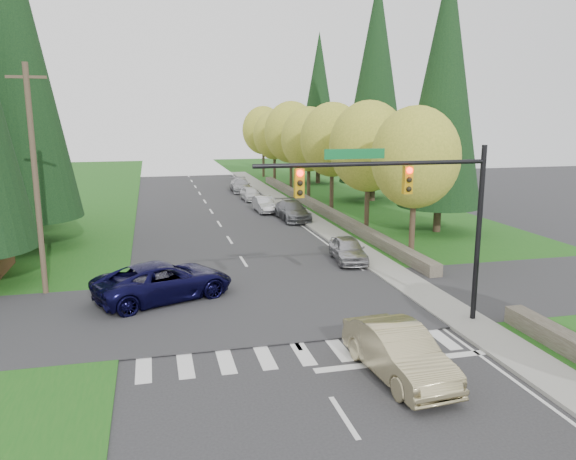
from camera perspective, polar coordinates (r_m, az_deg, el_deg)
name	(u,v)px	position (r m, az deg, el deg)	size (l,w,h in m)	color
ground	(332,399)	(16.61, 4.51, -16.75)	(120.00, 120.00, 0.00)	#28282B
grass_east	(423,233)	(38.98, 13.55, -0.26)	(14.00, 110.00, 0.06)	#1B5617
grass_west	(4,255)	(35.73, -26.85, -2.30)	(14.00, 110.00, 0.06)	#1B5617
cross_street	(273,306)	(23.69, -1.58, -7.78)	(120.00, 8.00, 0.10)	#28282B
sidewalk_east	(328,231)	(38.47, 4.07, -0.06)	(1.80, 80.00, 0.13)	gray
curb_east	(316,231)	(38.22, 2.86, -0.12)	(0.20, 80.00, 0.13)	gray
stone_wall_north	(318,207)	(46.42, 3.07, 2.35)	(0.70, 40.00, 0.70)	#4C4438
traffic_signal	(411,197)	(20.65, 12.40, 3.31)	(8.70, 0.37, 6.80)	black
utility_pole	(36,180)	(26.43, -24.27, 4.69)	(1.60, 0.24, 10.00)	#473828
decid_tree_0	(415,158)	(31.19, 12.82, 7.19)	(4.80, 4.80, 8.37)	#38281C
decid_tree_1	(369,146)	(37.59, 8.19, 8.40)	(5.20, 5.20, 8.80)	#38281C
decid_tree_2	(332,140)	(44.09, 4.54, 9.12)	(5.00, 5.00, 8.82)	#38281C
decid_tree_3	(309,139)	(50.82, 2.15, 9.20)	(5.00, 5.00, 8.55)	#38281C
decid_tree_4	(291,132)	(57.59, 0.32, 9.90)	(5.40, 5.40, 9.18)	#38281C
decid_tree_5	(274,135)	(64.37, -1.39, 9.62)	(4.80, 4.80, 8.30)	#38281C
decid_tree_6	(263,130)	(71.23, -2.54, 10.08)	(5.20, 5.20, 8.86)	#38281C
conifer_w_c	(12,53)	(36.74, -26.25, 15.86)	(6.46, 6.46, 20.80)	#38281C
conifer_w_e	(2,77)	(42.93, -27.09, 13.67)	(5.78, 5.78, 18.80)	#38281C
conifer_e_a	(445,84)	(38.69, 15.62, 14.10)	(5.44, 5.44, 17.80)	#38281C
conifer_e_b	(376,80)	(51.80, 8.90, 14.79)	(6.12, 6.12, 19.80)	#38281C
conifer_e_c	(319,101)	(64.61, 3.15, 12.94)	(5.10, 5.10, 16.80)	#38281C
sedan_champagne	(399,352)	(17.81, 11.19, -12.06)	(1.67, 4.80, 1.58)	tan
suv_navy	(164,281)	(24.88, -12.47, -5.08)	(2.75, 5.97, 1.66)	black
parked_car_a	(348,249)	(30.71, 6.12, -1.96)	(1.59, 3.95, 1.35)	#A4A3A8
parked_car_b	(293,211)	(42.46, 0.47, 1.97)	(1.99, 4.90, 1.42)	slate
parked_car_c	(264,204)	(45.93, -2.43, 2.62)	(1.35, 3.87, 1.28)	#BBBBC0
parked_car_d	(251,194)	(52.19, -3.82, 3.70)	(1.50, 3.73, 1.27)	silver
parked_car_e	(241,185)	(57.98, -4.84, 4.53)	(1.91, 4.70, 1.36)	#9E9EA3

